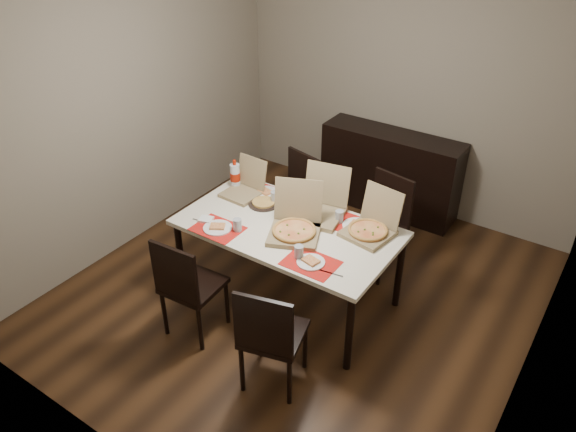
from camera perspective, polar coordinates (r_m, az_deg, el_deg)
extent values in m
cube|color=#3F2613|center=(5.12, 1.21, -7.88)|extent=(3.80, 4.00, 0.02)
cube|color=gray|center=(6.05, 12.03, 12.38)|extent=(3.80, 0.02, 2.60)
cube|color=gray|center=(5.56, -15.66, 10.12)|extent=(0.02, 4.00, 2.60)
cube|color=gray|center=(3.86, 26.01, -2.45)|extent=(0.02, 4.00, 2.60)
cube|color=black|center=(6.19, 10.29, 4.42)|extent=(1.50, 0.40, 0.90)
cube|color=#ECE1C7|center=(4.63, 0.00, -1.25)|extent=(1.80, 1.00, 0.04)
cylinder|color=black|center=(5.02, -10.84, -4.14)|extent=(0.06, 0.06, 0.71)
cylinder|color=black|center=(4.24, 6.23, -11.76)|extent=(0.06, 0.06, 0.71)
cylinder|color=black|center=(5.56, -4.65, 0.29)|extent=(0.06, 0.06, 0.71)
cylinder|color=black|center=(4.86, 11.24, -5.60)|extent=(0.06, 0.06, 0.71)
cube|color=black|center=(4.54, -9.58, -6.95)|extent=(0.45, 0.45, 0.04)
cube|color=black|center=(4.28, -11.45, -5.72)|extent=(0.42, 0.06, 0.46)
cylinder|color=black|center=(4.69, -12.44, -9.61)|extent=(0.04, 0.04, 0.43)
cylinder|color=black|center=(4.50, -8.92, -11.27)|extent=(0.04, 0.04, 0.43)
cylinder|color=black|center=(4.89, -9.68, -7.25)|extent=(0.04, 0.04, 0.43)
cylinder|color=black|center=(4.71, -6.22, -8.72)|extent=(0.04, 0.04, 0.43)
cube|color=black|center=(4.08, -1.46, -11.88)|extent=(0.51, 0.51, 0.04)
cube|color=black|center=(3.78, -2.54, -11.05)|extent=(0.41, 0.14, 0.46)
cylinder|color=black|center=(4.18, -4.71, -15.22)|extent=(0.04, 0.04, 0.43)
cylinder|color=black|center=(4.09, 0.13, -16.49)|extent=(0.04, 0.04, 0.43)
cylinder|color=black|center=(4.41, -2.83, -11.99)|extent=(0.04, 0.04, 0.43)
cylinder|color=black|center=(4.32, 1.73, -13.09)|extent=(0.04, 0.04, 0.43)
cube|color=black|center=(5.52, 0.14, 1.30)|extent=(0.51, 0.51, 0.04)
cube|color=black|center=(5.51, 1.60, 4.22)|extent=(0.42, 0.13, 0.46)
cylinder|color=black|center=(5.64, 2.72, -0.81)|extent=(0.04, 0.04, 0.43)
cylinder|color=black|center=(5.85, 0.25, 0.61)|extent=(0.04, 0.04, 0.43)
cylinder|color=black|center=(5.43, 0.01, -2.21)|extent=(0.04, 0.04, 0.43)
cylinder|color=black|center=(5.66, -2.44, -0.68)|extent=(0.04, 0.04, 0.43)
cube|color=black|center=(5.21, 9.12, -1.20)|extent=(0.49, 0.49, 0.04)
cube|color=black|center=(5.22, 10.61, 1.92)|extent=(0.42, 0.11, 0.46)
cylinder|color=black|center=(5.39, 11.58, -3.26)|extent=(0.04, 0.04, 0.43)
cylinder|color=black|center=(5.55, 8.55, -1.77)|extent=(0.04, 0.04, 0.43)
cylinder|color=black|center=(5.14, 9.29, -4.95)|extent=(0.04, 0.04, 0.43)
cylinder|color=black|center=(5.31, 6.19, -3.33)|extent=(0.04, 0.04, 0.43)
cube|color=red|center=(4.62, -7.16, -1.28)|extent=(0.40, 0.30, 0.00)
cylinder|color=white|center=(4.62, -7.17, -1.20)|extent=(0.24, 0.24, 0.01)
cube|color=#F0D478|center=(4.61, -7.18, -1.04)|extent=(0.15, 0.14, 0.02)
cylinder|color=#9B9EA5|center=(4.55, -5.16, -0.92)|extent=(0.07, 0.07, 0.11)
cube|color=#B2B2B7|center=(4.73, -8.64, -0.58)|extent=(0.20, 0.04, 0.00)
cube|color=white|center=(4.73, -8.34, -0.34)|extent=(0.13, 0.13, 0.02)
cube|color=red|center=(4.21, 2.32, -4.80)|extent=(0.40, 0.30, 0.00)
cylinder|color=white|center=(4.21, 2.33, -4.71)|extent=(0.21, 0.21, 0.01)
cube|color=#F0D478|center=(4.20, 2.33, -4.54)|extent=(0.14, 0.12, 0.02)
cylinder|color=#9B9EA5|center=(4.23, 1.11, -3.69)|extent=(0.07, 0.07, 0.11)
cube|color=#B2B2B7|center=(4.12, 4.29, -5.80)|extent=(0.20, 0.04, 0.00)
cube|color=red|center=(5.08, -2.30, 2.28)|extent=(0.40, 0.30, 0.00)
cylinder|color=white|center=(5.07, -2.31, 2.36)|extent=(0.25, 0.25, 0.01)
cube|color=#F0D478|center=(5.07, -2.31, 2.50)|extent=(0.13, 0.11, 0.02)
cylinder|color=#9B9EA5|center=(4.92, -1.36, 1.91)|extent=(0.07, 0.07, 0.11)
cube|color=#B2B2B7|center=(5.15, -3.67, 2.67)|extent=(0.20, 0.04, 0.00)
cube|color=white|center=(5.18, -3.48, 3.07)|extent=(0.13, 0.13, 0.02)
cube|color=red|center=(4.65, 7.07, -1.08)|extent=(0.40, 0.30, 0.00)
cylinder|color=white|center=(4.64, 7.07, -1.00)|extent=(0.25, 0.25, 0.01)
cube|color=#F0D478|center=(4.64, 7.09, -0.84)|extent=(0.12, 0.09, 0.02)
cylinder|color=#9B9EA5|center=(4.66, 5.23, -0.07)|extent=(0.07, 0.07, 0.11)
cube|color=#B2B2B7|center=(4.60, 8.86, -1.66)|extent=(0.20, 0.04, 0.00)
cube|color=white|center=(4.52, 0.70, -1.80)|extent=(0.15, 0.15, 0.02)
cube|color=olive|center=(4.49, 0.63, -1.82)|extent=(0.52, 0.52, 0.04)
cube|color=olive|center=(4.55, 1.07, 1.63)|extent=(0.40, 0.24, 0.35)
cylinder|color=#F0D478|center=(4.48, 0.63, -1.52)|extent=(0.44, 0.44, 0.02)
cube|color=olive|center=(4.55, 8.09, -1.76)|extent=(0.40, 0.40, 0.04)
cube|color=olive|center=(4.58, 9.56, 1.03)|extent=(0.36, 0.13, 0.32)
cylinder|color=#F0D478|center=(4.53, 8.11, -1.48)|extent=(0.35, 0.35, 0.02)
cube|color=olive|center=(5.06, -4.71, 2.26)|extent=(0.32, 0.32, 0.03)
cube|color=olive|center=(5.09, -3.66, 4.48)|extent=(0.31, 0.08, 0.28)
cube|color=olive|center=(4.74, 3.09, 0.09)|extent=(0.46, 0.46, 0.04)
cube|color=olive|center=(4.79, 4.02, 3.26)|extent=(0.40, 0.15, 0.35)
cylinder|color=black|center=(4.92, -2.49, 1.26)|extent=(0.27, 0.27, 0.01)
cylinder|color=tan|center=(4.91, -2.50, 1.41)|extent=(0.20, 0.20, 0.02)
imported|color=white|center=(4.70, 2.92, -0.30)|extent=(0.13, 0.13, 0.03)
cylinder|color=silver|center=(5.15, -5.39, 4.07)|extent=(0.09, 0.09, 0.23)
cylinder|color=#9D1A07|center=(5.15, -5.39, 4.03)|extent=(0.09, 0.09, 0.08)
cylinder|color=#9D1A07|center=(5.09, -5.47, 5.44)|extent=(0.03, 0.03, 0.04)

